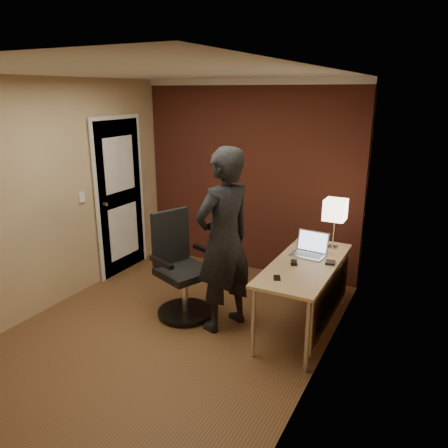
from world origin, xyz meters
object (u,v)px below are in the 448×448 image
at_px(laptop, 310,248).
at_px(wallet, 330,262).
at_px(mouse, 294,263).
at_px(office_chair, 181,272).
at_px(person, 224,241).
at_px(desk, 312,276).
at_px(phone, 277,278).
at_px(desk_lamp, 335,210).

bearing_deg(laptop, wallet, -32.13).
bearing_deg(laptop, mouse, -100.63).
bearing_deg(office_chair, person, -2.83).
height_order(desk, mouse, mouse).
xyz_separation_m(laptop, phone, (-0.09, -0.73, -0.06)).
distance_m(wallet, person, 1.07).
bearing_deg(office_chair, laptop, 22.92).
relative_size(desk_lamp, wallet, 4.86).
xyz_separation_m(phone, person, (-0.63, 0.17, 0.20)).
bearing_deg(wallet, laptop, 147.87).
height_order(desk_lamp, person, person).
xyz_separation_m(mouse, wallet, (0.31, 0.18, -0.01)).
bearing_deg(laptop, desk_lamp, 62.78).
height_order(laptop, person, person).
distance_m(laptop, phone, 0.74).
bearing_deg(wallet, phone, -120.81).
relative_size(desk, office_chair, 1.35).
height_order(phone, office_chair, office_chair).
distance_m(mouse, phone, 0.39).
relative_size(laptop, wallet, 3.19).
height_order(office_chair, person, person).
distance_m(mouse, wallet, 0.36).
relative_size(office_chair, person, 0.60).
bearing_deg(desk, wallet, 30.67).
bearing_deg(desk, mouse, -151.27).
bearing_deg(person, laptop, 149.63).
bearing_deg(desk_lamp, person, -135.49).
distance_m(desk_lamp, office_chair, 1.77).
bearing_deg(wallet, desk, -149.33).
distance_m(desk_lamp, person, 1.25).
distance_m(desk, mouse, 0.23).
height_order(phone, person, person).
height_order(desk, office_chair, office_chair).
bearing_deg(desk_lamp, laptop, -117.22).
height_order(wallet, office_chair, office_chair).
relative_size(laptop, mouse, 3.51).
bearing_deg(desk_lamp, phone, -103.46).
distance_m(desk, phone, 0.53).
xyz_separation_m(desk, wallet, (0.15, 0.09, 0.14)).
bearing_deg(wallet, desk_lamp, 101.53).
height_order(desk, person, person).
bearing_deg(mouse, laptop, 60.51).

